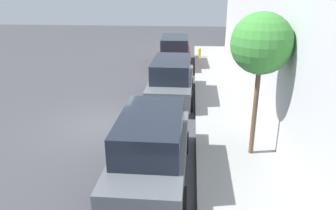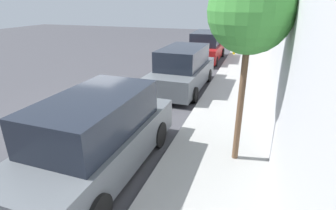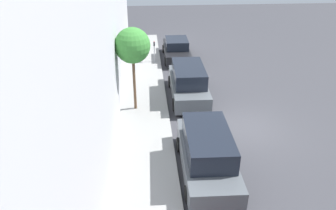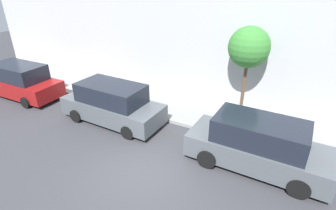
% 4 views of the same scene
% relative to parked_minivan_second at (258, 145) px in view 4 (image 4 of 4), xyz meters
% --- Properties ---
extents(ground_plane, '(60.00, 60.00, 0.00)m').
position_rel_parked_minivan_second_xyz_m(ground_plane, '(-2.23, 3.48, -0.92)').
color(ground_plane, '#38383D').
extents(sidewalk, '(2.53, 32.00, 0.15)m').
position_rel_parked_minivan_second_xyz_m(sidewalk, '(2.53, 3.48, -0.84)').
color(sidewalk, gray).
rests_on(sidewalk, ground_plane).
extents(parked_minivan_second, '(2.02, 4.93, 1.90)m').
position_rel_parked_minivan_second_xyz_m(parked_minivan_second, '(0.00, 0.00, 0.00)').
color(parked_minivan_second, '#4C5156').
rests_on(parked_minivan_second, ground_plane).
extents(parked_minivan_third, '(2.02, 4.94, 1.90)m').
position_rel_parked_minivan_second_xyz_m(parked_minivan_third, '(0.14, 6.66, 0.00)').
color(parked_minivan_third, '#4C5156').
rests_on(parked_minivan_third, ground_plane).
extents(parked_minivan_fourth, '(2.02, 4.95, 1.90)m').
position_rel_parked_minivan_second_xyz_m(parked_minivan_fourth, '(-0.05, 13.16, 0.00)').
color(parked_minivan_fourth, maroon).
rests_on(parked_minivan_fourth, ground_plane).
extents(street_tree, '(1.75, 1.75, 4.33)m').
position_rel_parked_minivan_second_xyz_m(street_tree, '(2.98, 1.36, 2.66)').
color(street_tree, brown).
rests_on(street_tree, sidewalk).
extents(fire_hydrant, '(0.20, 0.20, 0.69)m').
position_rel_parked_minivan_second_xyz_m(fire_hydrant, '(1.62, 15.22, -0.43)').
color(fire_hydrant, gold).
rests_on(fire_hydrant, sidewalk).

